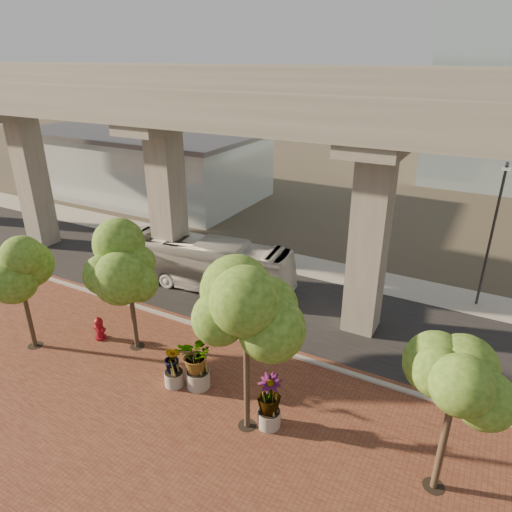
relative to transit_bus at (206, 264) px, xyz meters
The scene contains 18 objects.
ground 4.30m from the transit_bus, 29.70° to the right, with size 160.00×160.00×0.00m, color #3D392C.
brick_plaza 10.69m from the transit_bus, 70.69° to the right, with size 70.00×13.00×0.06m, color brown.
asphalt_road 3.80m from the transit_bus, ahead, with size 90.00×8.00×0.04m, color black.
curb_strip 5.50m from the transit_bus, 48.78° to the right, with size 70.00×0.25×0.16m, color #A09D95.
far_sidewalk 6.68m from the transit_bus, 57.52° to the left, with size 90.00×3.00×0.06m, color #A09D95.
transit_viaduct 6.78m from the transit_bus, ahead, with size 72.00×5.60×12.40m.
station_pavilion 21.71m from the transit_bus, 139.68° to the left, with size 23.00×13.00×6.30m.
transit_bus is the anchor object (origin of this frame).
fire_hydrant 7.35m from the transit_bus, 100.93° to the right, with size 0.60×0.54×1.20m.
planter_front 9.21m from the transit_bus, 57.89° to the right, with size 2.17×2.17×2.39m.
planter_right 11.93m from the transit_bus, 44.53° to the right, with size 2.12×2.12×2.26m.
planter_left 9.09m from the transit_bus, 64.30° to the right, with size 1.81×1.81×1.99m.
street_tree_far_west 10.21m from the transit_bus, 112.02° to the right, with size 3.26×3.26×5.61m.
street_tree_near_west 7.37m from the transit_bus, 84.58° to the right, with size 3.69×3.69×5.80m.
street_tree_near_east 12.31m from the transit_bus, 48.37° to the right, with size 3.83×3.83×6.93m.
street_tree_far_east 16.79m from the transit_bus, 29.66° to the right, with size 3.43×3.43×5.80m.
streetlamp_west 9.62m from the transit_bus, 144.45° to the left, with size 0.37×1.08×7.44m.
streetlamp_east 15.81m from the transit_bus, 19.93° to the left, with size 0.40×1.16×8.00m.
Camera 1 is at (10.84, -18.14, 12.81)m, focal length 32.00 mm.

